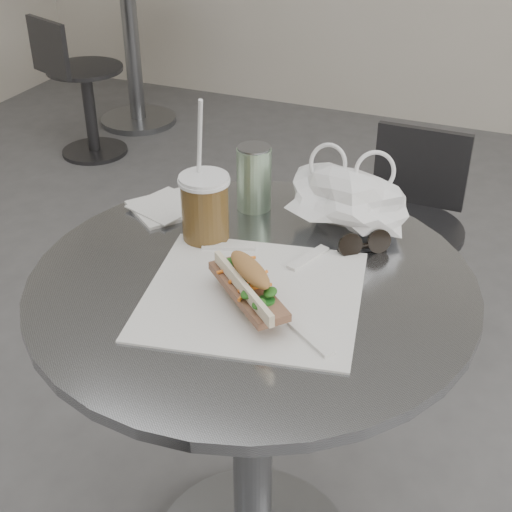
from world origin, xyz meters
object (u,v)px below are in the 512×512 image
at_px(bg_chair, 81,95).
at_px(cafe_table, 252,398).
at_px(banh_mi, 249,286).
at_px(sunglasses, 364,245).
at_px(iced_coffee, 205,207).
at_px(chair_far, 401,258).
at_px(drink_can, 254,178).
at_px(bg_table, 131,35).

bearing_deg(bg_chair, cafe_table, -25.28).
height_order(cafe_table, banh_mi, banh_mi).
bearing_deg(cafe_table, bg_chair, 132.81).
relative_size(bg_chair, sunglasses, 7.50).
xyz_separation_m(cafe_table, iced_coffee, (-0.13, 0.09, 0.34)).
relative_size(chair_far, drink_can, 5.02).
height_order(bg_table, sunglasses, sunglasses).
height_order(iced_coffee, sunglasses, iced_coffee).
distance_m(bg_chair, banh_mi, 2.48).
xyz_separation_m(banh_mi, sunglasses, (0.12, 0.23, -0.02)).
xyz_separation_m(bg_table, chair_far, (1.70, -1.31, -0.17)).
bearing_deg(bg_chair, drink_can, -22.84).
distance_m(sunglasses, drink_can, 0.27).
relative_size(cafe_table, iced_coffee, 2.80).
bearing_deg(cafe_table, sunglasses, 44.88).
distance_m(chair_far, iced_coffee, 0.98).
height_order(cafe_table, bg_chair, cafe_table).
relative_size(chair_far, banh_mi, 2.85).
xyz_separation_m(bg_table, drink_can, (1.50, -1.96, 0.34)).
relative_size(banh_mi, drink_can, 1.76).
bearing_deg(bg_table, bg_chair, -90.20).
bearing_deg(drink_can, sunglasses, -18.91).
height_order(bg_table, drink_can, drink_can).
xyz_separation_m(chair_far, drink_can, (-0.20, -0.66, 0.51)).
bearing_deg(bg_table, cafe_table, -53.97).
relative_size(cafe_table, chair_far, 1.17).
xyz_separation_m(chair_far, sunglasses, (0.05, -0.74, 0.46)).
bearing_deg(bg_chair, bg_table, 111.71).
distance_m(bg_chair, drink_can, 2.18).
height_order(cafe_table, bg_table, same).
distance_m(cafe_table, sunglasses, 0.36).
distance_m(cafe_table, chair_far, 0.92).
xyz_separation_m(bg_chair, sunglasses, (1.75, -1.58, 0.46)).
distance_m(bg_table, chair_far, 2.15).
height_order(chair_far, iced_coffee, iced_coffee).
relative_size(cafe_table, sunglasses, 8.54).
bearing_deg(sunglasses, cafe_table, -172.42).
xyz_separation_m(bg_chair, iced_coffee, (1.47, -1.64, 0.51)).
bearing_deg(iced_coffee, chair_far, 74.06).
bearing_deg(sunglasses, bg_chair, 100.73).
distance_m(iced_coffee, drink_can, 0.15).
height_order(chair_far, banh_mi, banh_mi).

